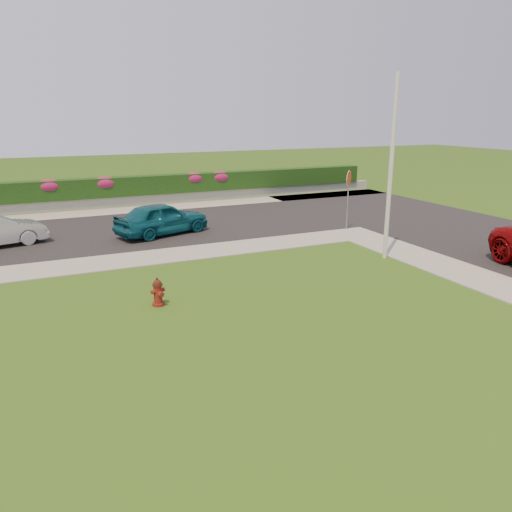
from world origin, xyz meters
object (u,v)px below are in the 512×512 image
fire_hydrant (158,292)px  stop_sign (349,186)px  utility_pole (391,169)px  sedan_teal (162,218)px

fire_hydrant → stop_sign: (10.27, 5.77, 1.69)m
utility_pole → fire_hydrant: bearing=-171.9°
fire_hydrant → stop_sign: stop_sign is taller
fire_hydrant → stop_sign: size_ratio=0.29×
fire_hydrant → utility_pole: 9.46m
stop_sign → fire_hydrant: bearing=-167.7°
utility_pole → stop_sign: (1.36, 4.50, -1.23)m
sedan_teal → utility_pole: bearing=-155.3°
utility_pole → stop_sign: 4.86m
sedan_teal → fire_hydrant: bearing=146.3°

